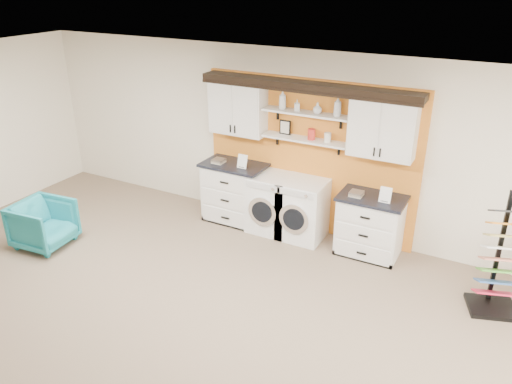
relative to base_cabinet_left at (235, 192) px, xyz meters
The scene contains 21 objects.
ceiling 4.45m from the base_cabinet_left, 72.76° to the right, with size 10.00×10.00×0.00m, color white.
wall_back 1.49m from the base_cabinet_left, 17.63° to the left, with size 10.00×10.00×0.00m, color white.
accent_panel 1.37m from the base_cabinet_left, 16.00° to the left, with size 3.40×0.07×2.40m, color orange.
upper_cabinet_left 1.39m from the base_cabinet_left, 90.00° to the left, with size 0.90×0.35×0.84m.
upper_cabinet_right 2.65m from the base_cabinet_left, ahead, with size 0.90×0.35×0.84m.
shelf_lower 1.54m from the base_cabinet_left, ahead, with size 1.32×0.28×0.03m, color white.
shelf_upper 1.83m from the base_cabinet_left, ahead, with size 1.32×0.28×0.03m, color white.
crown_molding 2.16m from the base_cabinet_left, ahead, with size 3.30×0.41×0.13m.
picture_frame 1.41m from the base_cabinet_left, 14.85° to the left, with size 0.18×0.02×0.22m.
canister_red 1.68m from the base_cabinet_left, ahead, with size 0.11×0.11×0.16m, color red.
canister_cream 1.86m from the base_cabinet_left, ahead, with size 0.10×0.10×0.14m, color silver.
base_cabinet_left is the anchor object (origin of this frame).
base_cabinet_right 2.26m from the base_cabinet_left, ahead, with size 0.93×0.66×0.91m.
washer 0.68m from the base_cabinet_left, ahead, with size 0.67×0.71×0.93m.
dryer 1.21m from the base_cabinet_left, ahead, with size 0.67×0.71×0.94m.
sample_rack 4.03m from the base_cabinet_left, ahead, with size 0.67×0.61×1.53m.
armchair 2.95m from the base_cabinet_left, 135.36° to the right, with size 0.75×0.77×0.70m, color teal.
soap_bottle_a 1.76m from the base_cabinet_left, 11.96° to the left, with size 0.11×0.11×0.28m, color silver.
soap_bottle_b 1.83m from the base_cabinet_left, ahead, with size 0.07×0.08×0.17m, color silver.
soap_bottle_c 2.01m from the base_cabinet_left, ahead, with size 0.12×0.12×0.16m, color silver.
soap_bottle_d 2.26m from the base_cabinet_left, ahead, with size 0.11×0.11×0.28m, color silver.
Camera 1 is at (2.69, -2.74, 3.83)m, focal length 35.00 mm.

